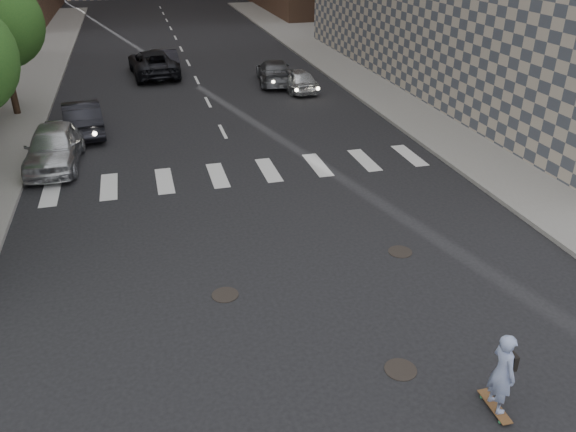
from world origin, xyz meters
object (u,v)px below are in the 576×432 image
(silver_sedan, at_px, (54,146))
(traffic_car_e, at_px, (164,60))
(traffic_car_d, at_px, (296,79))
(traffic_car_b, at_px, (274,72))
(skateboarder, at_px, (503,372))
(traffic_car_a, at_px, (82,117))
(traffic_car_c, at_px, (153,63))

(silver_sedan, bearing_deg, traffic_car_e, 73.72)
(traffic_car_d, bearing_deg, traffic_car_e, -50.48)
(traffic_car_b, distance_m, traffic_car_e, 7.77)
(skateboarder, height_order, silver_sedan, skateboarder)
(traffic_car_a, distance_m, traffic_car_c, 10.98)
(silver_sedan, bearing_deg, traffic_car_a, 80.38)
(skateboarder, xyz_separation_m, traffic_car_d, (2.71, 24.00, -0.31))
(traffic_car_e, bearing_deg, traffic_car_b, 140.49)
(skateboarder, bearing_deg, traffic_car_e, 99.01)
(traffic_car_e, bearing_deg, skateboarder, 95.96)
(skateboarder, distance_m, traffic_car_b, 26.07)
(silver_sedan, bearing_deg, traffic_car_c, 75.16)
(silver_sedan, xyz_separation_m, traffic_car_a, (0.85, 3.82, -0.05))
(silver_sedan, height_order, traffic_car_b, silver_sedan)
(traffic_car_c, bearing_deg, traffic_car_b, 146.06)
(traffic_car_d, height_order, traffic_car_e, traffic_car_e)
(traffic_car_b, bearing_deg, skateboarder, 93.76)
(silver_sedan, relative_size, traffic_car_e, 1.05)
(skateboarder, xyz_separation_m, traffic_car_b, (1.92, 26.00, -0.28))
(traffic_car_e, bearing_deg, silver_sedan, 68.88)
(traffic_car_c, bearing_deg, silver_sedan, 67.10)
(skateboarder, bearing_deg, traffic_car_a, 115.15)
(traffic_car_a, height_order, traffic_car_c, traffic_car_c)
(traffic_car_a, height_order, traffic_car_b, traffic_car_a)
(skateboarder, bearing_deg, traffic_car_c, 100.63)
(silver_sedan, xyz_separation_m, traffic_car_b, (11.43, 10.37, -0.12))
(traffic_car_c, height_order, traffic_car_d, traffic_car_c)
(traffic_car_b, relative_size, traffic_car_d, 1.24)
(traffic_car_b, xyz_separation_m, traffic_car_c, (-6.88, 3.79, 0.11))
(traffic_car_c, relative_size, traffic_car_d, 1.49)
(traffic_car_a, height_order, traffic_car_d, traffic_car_a)
(traffic_car_a, xyz_separation_m, traffic_car_d, (11.37, 4.55, -0.10))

